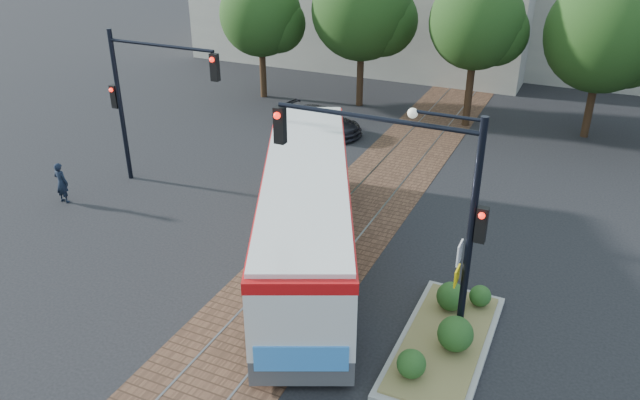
{
  "coord_description": "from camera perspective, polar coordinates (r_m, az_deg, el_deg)",
  "views": [
    {
      "loc": [
        7.19,
        -13.85,
        10.59
      ],
      "look_at": [
        -0.29,
        2.47,
        1.6
      ],
      "focal_mm": 35.0,
      "sensor_mm": 36.0,
      "label": 1
    }
  ],
  "objects": [
    {
      "name": "ground",
      "position": [
        18.86,
        -2.34,
        -7.58
      ],
      "size": [
        120.0,
        120.0,
        0.0
      ],
      "primitive_type": "plane",
      "color": "black",
      "rests_on": "ground"
    },
    {
      "name": "tree_row",
      "position": [
        31.38,
        13.72,
        15.34
      ],
      "size": [
        26.4,
        5.6,
        7.67
      ],
      "color": "#382314",
      "rests_on": "ground"
    },
    {
      "name": "officer",
      "position": [
        25.1,
        -22.57,
        1.47
      ],
      "size": [
        0.58,
        0.39,
        1.58
      ],
      "primitive_type": "imported",
      "rotation": [
        0.0,
        0.0,
        3.12
      ],
      "color": "black",
      "rests_on": "ground"
    },
    {
      "name": "city_bus",
      "position": [
        19.16,
        -1.27,
        -0.82
      ],
      "size": [
        7.22,
        11.8,
        3.17
      ],
      "rotation": [
        0.0,
        0.0,
        0.43
      ],
      "color": "#464749",
      "rests_on": "ground"
    },
    {
      "name": "traffic_island",
      "position": [
        16.69,
        11.46,
        -11.96
      ],
      "size": [
        2.2,
        5.2,
        1.13
      ],
      "color": "gray",
      "rests_on": "ground"
    },
    {
      "name": "warehouses",
      "position": [
        43.82,
        14.83,
        16.87
      ],
      "size": [
        40.0,
        13.0,
        8.0
      ],
      "color": "#ADA899",
      "rests_on": "ground"
    },
    {
      "name": "signal_pole_left",
      "position": [
        24.61,
        -16.05,
        9.72
      ],
      "size": [
        4.99,
        0.34,
        6.0
      ],
      "color": "black",
      "rests_on": "ground"
    },
    {
      "name": "signal_pole_main",
      "position": [
        14.92,
        9.31,
        0.69
      ],
      "size": [
        5.49,
        0.46,
        6.0
      ],
      "color": "black",
      "rests_on": "ground"
    },
    {
      "name": "parked_car",
      "position": [
        30.14,
        0.13,
        7.25
      ],
      "size": [
        4.42,
        2.47,
        1.21
      ],
      "primitive_type": "imported",
      "rotation": [
        0.0,
        0.0,
        1.38
      ],
      "color": "black",
      "rests_on": "ground"
    },
    {
      "name": "trackbed",
      "position": [
        21.96,
        2.36,
        -2.23
      ],
      "size": [
        3.6,
        40.0,
        0.02
      ],
      "color": "brown",
      "rests_on": "ground"
    }
  ]
}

